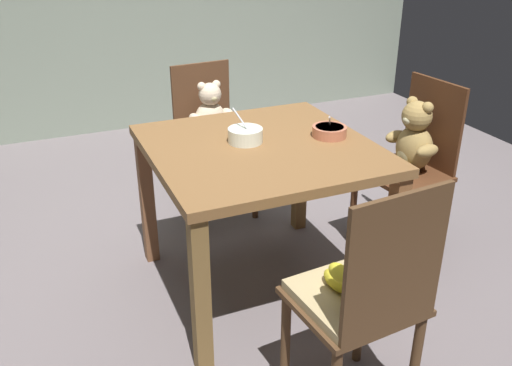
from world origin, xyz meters
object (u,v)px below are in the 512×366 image
Objects in this scene: teddy_chair_near_right at (412,151)px; porridge_bowl_white_center at (245,135)px; porridge_bowl_terracotta_near_right at (329,131)px; dining_table at (260,167)px; teddy_chair_near_front at (364,286)px; teddy_chair_far_center at (211,125)px.

teddy_chair_near_right is 0.92m from porridge_bowl_white_center.
porridge_bowl_white_center is at bearing 167.60° from porridge_bowl_terracotta_near_right.
dining_table is 0.85m from teddy_chair_near_front.
dining_table is 6.15× the size of porridge_bowl_terracotta_near_right.
teddy_chair_far_center is (-0.79, 0.84, -0.03)m from teddy_chair_near_right.
teddy_chair_near_front is at bearing -86.71° from porridge_bowl_white_center.
teddy_chair_near_right is 5.85× the size of porridge_bowl_terracotta_near_right.
teddy_chair_near_front is 0.91m from porridge_bowl_terracotta_near_right.
teddy_chair_near_front reaches higher than dining_table.
teddy_chair_far_center reaches higher than porridge_bowl_terracotta_near_right.
porridge_bowl_white_center is (-0.11, -0.80, 0.23)m from teddy_chair_far_center.
porridge_bowl_white_center is at bearing -1.73° from teddy_chair_near_front.
porridge_bowl_terracotta_near_right is at bearing 12.18° from teddy_chair_far_center.
teddy_chair_far_center is 0.95m from porridge_bowl_terracotta_near_right.
dining_table is 0.86m from teddy_chair_far_center.
teddy_chair_near_front is 6.01× the size of porridge_bowl_terracotta_near_right.
teddy_chair_near_right is at bearing -2.74° from porridge_bowl_white_center.
porridge_bowl_white_center is at bearing -12.62° from teddy_chair_far_center.
teddy_chair_near_right is 1.05× the size of teddy_chair_far_center.
porridge_bowl_white_center is at bearing 128.98° from dining_table.
dining_table is 0.85m from teddy_chair_near_right.
teddy_chair_far_center is 5.44× the size of porridge_bowl_white_center.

